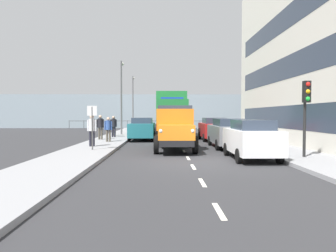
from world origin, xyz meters
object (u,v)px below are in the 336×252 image
(truck_vintage_orange, at_px, (175,129))
(pedestrian_with_bag, at_px, (100,125))
(pedestrian_in_dark_coat, at_px, (108,127))
(street_sign, at_px, (92,120))
(car_red_kerbside_2, at_px, (214,129))
(lamp_post_far, at_px, (133,98))
(car_white_kerbside_near, at_px, (251,139))
(traffic_light_near, at_px, (306,102))
(pedestrian_near_railing, at_px, (114,125))
(car_teal_oppositeside_0, at_px, (142,128))
(lamp_post_promenade, at_px, (121,91))
(car_grey_kerbside_1, at_px, (228,133))
(lorry_cargo_green, at_px, (171,113))
(pedestrian_strolling, at_px, (113,125))

(truck_vintage_orange, distance_m, pedestrian_with_bag, 7.84)
(pedestrian_in_dark_coat, bearing_deg, street_sign, 90.39)
(car_red_kerbside_2, bearing_deg, lamp_post_far, -64.18)
(car_white_kerbside_near, bearing_deg, traffic_light_near, 167.33)
(pedestrian_near_railing, bearing_deg, car_teal_oppositeside_0, 133.20)
(lamp_post_promenade, height_order, lamp_post_far, lamp_post_promenade)
(car_grey_kerbside_1, distance_m, car_red_kerbside_2, 5.17)
(car_teal_oppositeside_0, xyz_separation_m, lamp_post_far, (2.21, -15.27, 3.21))
(lorry_cargo_green, bearing_deg, car_teal_oppositeside_0, 52.07)
(car_white_kerbside_near, height_order, traffic_light_near, traffic_light_near)
(pedestrian_near_railing, relative_size, lamp_post_far, 0.24)
(pedestrian_with_bag, xyz_separation_m, pedestrian_strolling, (-0.56, -2.40, -0.04))
(truck_vintage_orange, xyz_separation_m, pedestrian_near_railing, (4.86, -9.94, -0.09))
(car_grey_kerbside_1, xyz_separation_m, car_red_kerbside_2, (0.00, -5.17, -0.00))
(pedestrian_with_bag, bearing_deg, lorry_cargo_green, -141.47)
(lorry_cargo_green, height_order, pedestrian_in_dark_coat, lorry_cargo_green)
(car_grey_kerbside_1, xyz_separation_m, car_teal_oppositeside_0, (5.42, -5.66, 0.00))
(lamp_post_far, bearing_deg, pedestrian_near_railing, 88.00)
(truck_vintage_orange, distance_m, car_teal_oppositeside_0, 7.47)
(pedestrian_strolling, bearing_deg, lorry_cargo_green, -159.20)
(pedestrian_in_dark_coat, distance_m, pedestrian_with_bag, 2.07)
(pedestrian_strolling, bearing_deg, car_teal_oppositeside_0, 154.32)
(lorry_cargo_green, distance_m, car_teal_oppositeside_0, 3.90)
(pedestrian_near_railing, xyz_separation_m, traffic_light_near, (-10.22, 13.61, 1.39))
(truck_vintage_orange, relative_size, pedestrian_with_bag, 3.18)
(car_white_kerbside_near, relative_size, lamp_post_far, 0.57)
(pedestrian_near_railing, bearing_deg, pedestrian_in_dark_coat, 95.60)
(pedestrian_with_bag, bearing_deg, street_sign, 98.08)
(truck_vintage_orange, height_order, pedestrian_strolling, truck_vintage_orange)
(car_teal_oppositeside_0, bearing_deg, pedestrian_with_bag, 22.80)
(car_white_kerbside_near, bearing_deg, lorry_cargo_green, -76.70)
(pedestrian_in_dark_coat, bearing_deg, pedestrian_with_bag, -64.03)
(lorry_cargo_green, bearing_deg, lamp_post_promenade, -24.48)
(car_teal_oppositeside_0, height_order, lamp_post_promenade, lamp_post_promenade)
(pedestrian_in_dark_coat, relative_size, pedestrian_with_bag, 0.92)
(car_teal_oppositeside_0, relative_size, lamp_post_promenade, 0.67)
(car_red_kerbside_2, height_order, pedestrian_near_railing, pedestrian_near_railing)
(truck_vintage_orange, relative_size, car_grey_kerbside_1, 1.29)
(car_red_kerbside_2, height_order, traffic_light_near, traffic_light_near)
(lorry_cargo_green, relative_size, car_red_kerbside_2, 1.96)
(car_white_kerbside_near, distance_m, car_teal_oppositeside_0, 11.65)
(truck_vintage_orange, height_order, lorry_cargo_green, lorry_cargo_green)
(car_white_kerbside_near, distance_m, pedestrian_strolling, 13.88)
(car_red_kerbside_2, distance_m, street_sign, 10.51)
(pedestrian_in_dark_coat, relative_size, pedestrian_near_railing, 1.02)
(truck_vintage_orange, distance_m, car_white_kerbside_near, 4.52)
(car_teal_oppositeside_0, height_order, pedestrian_near_railing, pedestrian_near_railing)
(car_white_kerbside_near, bearing_deg, lamp_post_promenade, -63.36)
(car_white_kerbside_near, xyz_separation_m, car_teal_oppositeside_0, (5.42, -10.31, 0.00))
(car_white_kerbside_near, distance_m, pedestrian_near_railing, 15.40)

